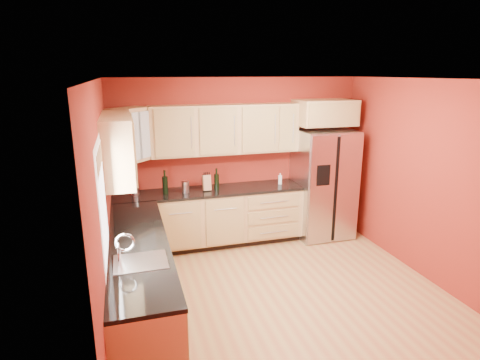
% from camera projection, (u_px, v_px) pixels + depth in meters
% --- Properties ---
extents(floor, '(4.00, 4.00, 0.00)m').
position_uv_depth(floor, '(283.00, 294.00, 4.98)').
color(floor, '#AA6B41').
rests_on(floor, ground).
extents(ceiling, '(4.00, 4.00, 0.00)m').
position_uv_depth(ceiling, '(290.00, 79.00, 4.30)').
color(ceiling, white).
rests_on(ceiling, wall_back).
extents(wall_back, '(4.00, 0.04, 2.60)m').
position_uv_depth(wall_back, '(238.00, 160.00, 6.50)').
color(wall_back, maroon).
rests_on(wall_back, floor).
extents(wall_front, '(4.00, 0.04, 2.60)m').
position_uv_depth(wall_front, '(397.00, 276.00, 2.79)').
color(wall_front, maroon).
rests_on(wall_front, floor).
extents(wall_left, '(0.04, 4.00, 2.60)m').
position_uv_depth(wall_left, '(105.00, 211.00, 4.10)').
color(wall_left, maroon).
rests_on(wall_left, floor).
extents(wall_right, '(0.04, 4.00, 2.60)m').
position_uv_depth(wall_right, '(429.00, 182.00, 5.18)').
color(wall_right, maroon).
rests_on(wall_right, floor).
extents(base_cabinets_back, '(2.90, 0.60, 0.88)m').
position_uv_depth(base_cabinets_back, '(210.00, 219.00, 6.29)').
color(base_cabinets_back, tan).
rests_on(base_cabinets_back, floor).
extents(base_cabinets_left, '(0.60, 2.80, 0.88)m').
position_uv_depth(base_cabinets_left, '(140.00, 282.00, 4.41)').
color(base_cabinets_left, tan).
rests_on(base_cabinets_left, floor).
extents(countertop_back, '(2.90, 0.62, 0.04)m').
position_uv_depth(countertop_back, '(210.00, 191.00, 6.16)').
color(countertop_back, black).
rests_on(countertop_back, base_cabinets_back).
extents(countertop_left, '(0.62, 2.80, 0.04)m').
position_uv_depth(countertop_left, '(138.00, 243.00, 4.29)').
color(countertop_left, black).
rests_on(countertop_left, base_cabinets_left).
extents(upper_cabinets_back, '(2.30, 0.33, 0.75)m').
position_uv_depth(upper_cabinets_back, '(226.00, 129.00, 6.14)').
color(upper_cabinets_back, tan).
rests_on(upper_cabinets_back, wall_back).
extents(upper_cabinets_left, '(0.33, 1.35, 0.75)m').
position_uv_depth(upper_cabinets_left, '(118.00, 147.00, 4.68)').
color(upper_cabinets_left, tan).
rests_on(upper_cabinets_left, wall_left).
extents(corner_upper_cabinet, '(0.67, 0.67, 0.75)m').
position_uv_depth(corner_upper_cabinet, '(130.00, 135.00, 5.60)').
color(corner_upper_cabinet, tan).
rests_on(corner_upper_cabinet, wall_back).
extents(over_fridge_cabinet, '(0.92, 0.60, 0.40)m').
position_uv_depth(over_fridge_cabinet, '(325.00, 112.00, 6.39)').
color(over_fridge_cabinet, tan).
rests_on(over_fridge_cabinet, wall_back).
extents(refrigerator, '(0.90, 0.75, 1.78)m').
position_uv_depth(refrigerator, '(323.00, 184.00, 6.62)').
color(refrigerator, '#B8B8BD').
rests_on(refrigerator, floor).
extents(window, '(0.03, 0.90, 1.00)m').
position_uv_depth(window, '(103.00, 202.00, 3.58)').
color(window, white).
rests_on(window, wall_left).
extents(sink_faucet, '(0.50, 0.42, 0.30)m').
position_uv_depth(sink_faucet, '(140.00, 248.00, 3.78)').
color(sink_faucet, white).
rests_on(sink_faucet, countertop_left).
extents(canister_left, '(0.12, 0.12, 0.18)m').
position_uv_depth(canister_left, '(185.00, 187.00, 6.00)').
color(canister_left, '#B8B8BD').
rests_on(canister_left, countertop_back).
extents(canister_right, '(0.14, 0.14, 0.17)m').
position_uv_depth(canister_right, '(135.00, 190.00, 5.88)').
color(canister_right, '#B8B8BD').
rests_on(canister_right, countertop_back).
extents(wine_bottle_a, '(0.11, 0.11, 0.37)m').
position_uv_depth(wine_bottle_a, '(165.00, 182.00, 5.91)').
color(wine_bottle_a, black).
rests_on(wine_bottle_a, countertop_back).
extents(wine_bottle_b, '(0.09, 0.09, 0.34)m').
position_uv_depth(wine_bottle_b, '(217.00, 179.00, 6.14)').
color(wine_bottle_b, black).
rests_on(wine_bottle_b, countertop_back).
extents(knife_block, '(0.12, 0.11, 0.24)m').
position_uv_depth(knife_block, '(207.00, 183.00, 6.12)').
color(knife_block, '#A87A52').
rests_on(knife_block, countertop_back).
extents(soap_dispenser, '(0.07, 0.07, 0.18)m').
position_uv_depth(soap_dispenser, '(280.00, 179.00, 6.46)').
color(soap_dispenser, white).
rests_on(soap_dispenser, countertop_back).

